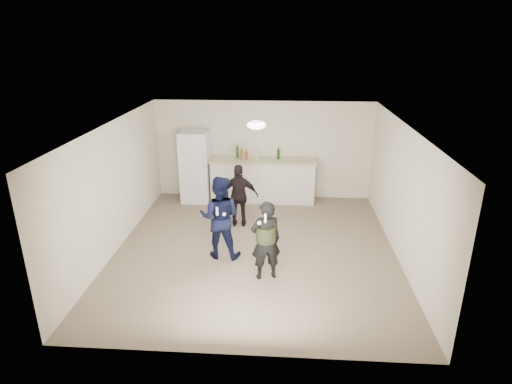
# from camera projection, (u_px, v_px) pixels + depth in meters

# --- Properties ---
(floor) EXTENTS (6.00, 6.00, 0.00)m
(floor) POSITION_uv_depth(u_px,v_px,m) (255.00, 249.00, 8.55)
(floor) COLOR #6B5B4C
(floor) RESTS_ON ground
(ceiling) EXTENTS (6.00, 6.00, 0.00)m
(ceiling) POSITION_uv_depth(u_px,v_px,m) (255.00, 126.00, 7.68)
(ceiling) COLOR silver
(ceiling) RESTS_ON wall_back
(wall_back) EXTENTS (6.00, 0.00, 6.00)m
(wall_back) POSITION_uv_depth(u_px,v_px,m) (263.00, 150.00, 10.92)
(wall_back) COLOR beige
(wall_back) RESTS_ON floor
(wall_front) EXTENTS (6.00, 0.00, 6.00)m
(wall_front) POSITION_uv_depth(u_px,v_px,m) (239.00, 274.00, 5.31)
(wall_front) COLOR beige
(wall_front) RESTS_ON floor
(wall_left) EXTENTS (0.00, 6.00, 6.00)m
(wall_left) POSITION_uv_depth(u_px,v_px,m) (114.00, 187.00, 8.29)
(wall_left) COLOR beige
(wall_left) RESTS_ON floor
(wall_right) EXTENTS (0.00, 6.00, 6.00)m
(wall_right) POSITION_uv_depth(u_px,v_px,m) (403.00, 194.00, 7.94)
(wall_right) COLOR beige
(wall_right) RESTS_ON floor
(counter) EXTENTS (2.60, 0.56, 1.05)m
(counter) POSITION_uv_depth(u_px,v_px,m) (263.00, 181.00, 10.86)
(counter) COLOR beige
(counter) RESTS_ON floor
(counter_top) EXTENTS (2.68, 0.64, 0.04)m
(counter_top) POSITION_uv_depth(u_px,v_px,m) (263.00, 161.00, 10.67)
(counter_top) COLOR #BFB594
(counter_top) RESTS_ON counter
(fridge) EXTENTS (0.70, 0.70, 1.80)m
(fridge) POSITION_uv_depth(u_px,v_px,m) (195.00, 167.00, 10.78)
(fridge) COLOR white
(fridge) RESTS_ON floor
(fridge_handle) EXTENTS (0.02, 0.02, 0.60)m
(fridge_handle) POSITION_uv_depth(u_px,v_px,m) (203.00, 155.00, 10.27)
(fridge_handle) COLOR silver
(fridge_handle) RESTS_ON fridge
(ceiling_dome) EXTENTS (0.36, 0.36, 0.16)m
(ceiling_dome) POSITION_uv_depth(u_px,v_px,m) (256.00, 125.00, 7.98)
(ceiling_dome) COLOR white
(ceiling_dome) RESTS_ON ceiling
(shaker) EXTENTS (0.08, 0.08, 0.17)m
(shaker) POSITION_uv_depth(u_px,v_px,m) (243.00, 157.00, 10.59)
(shaker) COLOR silver
(shaker) RESTS_ON counter_top
(man) EXTENTS (0.83, 0.67, 1.62)m
(man) POSITION_uv_depth(u_px,v_px,m) (220.00, 217.00, 8.04)
(man) COLOR #0D1339
(man) RESTS_ON floor
(woman) EXTENTS (0.60, 0.48, 1.44)m
(woman) POSITION_uv_depth(u_px,v_px,m) (266.00, 240.00, 7.33)
(woman) COLOR black
(woman) RESTS_ON floor
(camo_shorts) EXTENTS (0.34, 0.34, 0.28)m
(camo_shorts) POSITION_uv_depth(u_px,v_px,m) (266.00, 234.00, 7.29)
(camo_shorts) COLOR #303A1A
(camo_shorts) RESTS_ON woman
(spectator) EXTENTS (0.85, 0.40, 1.42)m
(spectator) POSITION_uv_depth(u_px,v_px,m) (239.00, 196.00, 9.37)
(spectator) COLOR black
(spectator) RESTS_ON floor
(remote_man) EXTENTS (0.04, 0.04, 0.15)m
(remote_man) POSITION_uv_depth(u_px,v_px,m) (217.00, 211.00, 7.70)
(remote_man) COLOR silver
(remote_man) RESTS_ON man
(nunchuk_man) EXTENTS (0.07, 0.07, 0.07)m
(nunchuk_man) POSITION_uv_depth(u_px,v_px,m) (224.00, 214.00, 7.74)
(nunchuk_man) COLOR white
(nunchuk_man) RESTS_ON man
(remote_woman) EXTENTS (0.04, 0.04, 0.15)m
(remote_woman) POSITION_uv_depth(u_px,v_px,m) (265.00, 218.00, 6.92)
(remote_woman) COLOR white
(remote_woman) RESTS_ON woman
(nunchuk_woman) EXTENTS (0.07, 0.07, 0.07)m
(nunchuk_woman) POSITION_uv_depth(u_px,v_px,m) (259.00, 223.00, 6.99)
(nunchuk_woman) COLOR white
(nunchuk_woman) RESTS_ON woman
(bottle_cluster) EXTENTS (1.10, 0.25, 0.28)m
(bottle_cluster) POSITION_uv_depth(u_px,v_px,m) (252.00, 155.00, 10.70)
(bottle_cluster) COLOR #944915
(bottle_cluster) RESTS_ON counter_top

